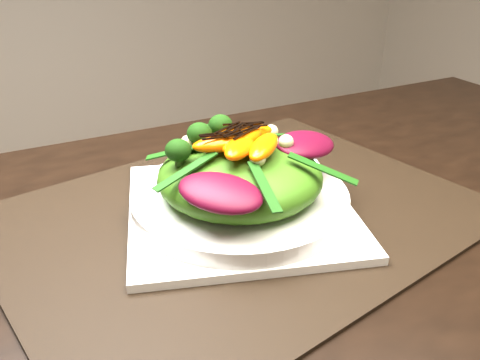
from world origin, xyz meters
name	(u,v)px	position (x,y,z in m)	size (l,w,h in m)	color
dining_table	(219,309)	(0.00, 0.00, 0.73)	(1.60, 0.90, 0.75)	black
placemat	(240,214)	(0.08, 0.12, 0.75)	(0.55, 0.42, 0.00)	black
plate_base	(240,209)	(0.08, 0.12, 0.76)	(0.26, 0.26, 0.01)	white
salad_bowl	(240,198)	(0.08, 0.12, 0.77)	(0.26, 0.26, 0.02)	silver
lettuce_mound	(240,176)	(0.08, 0.12, 0.80)	(0.19, 0.19, 0.07)	#3E6F14
radicchio_leaf	(305,144)	(0.17, 0.11, 0.83)	(0.09, 0.06, 0.02)	#470719
orange_segment	(228,141)	(0.07, 0.13, 0.85)	(0.07, 0.03, 0.02)	#FF5E04
broccoli_floret	(177,144)	(0.02, 0.15, 0.85)	(0.04, 0.04, 0.04)	#113609
macadamia_nut	(282,156)	(0.11, 0.08, 0.84)	(0.02, 0.02, 0.02)	beige
balsamic_drizzle	(228,133)	(0.07, 0.13, 0.85)	(0.04, 0.00, 0.00)	black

